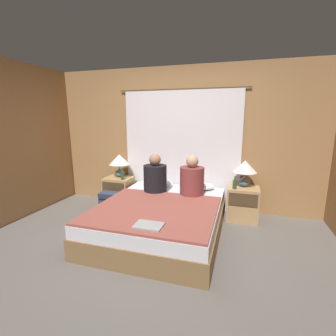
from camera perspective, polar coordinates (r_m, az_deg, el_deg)
name	(u,v)px	position (r m, az deg, el deg)	size (l,w,h in m)	color
ground_plane	(147,253)	(3.17, -5.03, -19.19)	(16.00, 16.00, 0.00)	#66605B
wall_back	(182,139)	(4.40, 3.23, 6.79)	(4.86, 0.06, 2.50)	#A37547
curtain_panel	(181,150)	(4.36, 3.00, 4.21)	(2.29, 0.02, 2.12)	white
bed	(162,218)	(3.57, -1.49, -11.60)	(1.65, 2.08, 0.44)	olive
nightstand_left	(119,192)	(4.66, -11.43, -5.43)	(0.49, 0.42, 0.54)	tan
nightstand_right	(243,203)	(4.14, 17.09, -7.96)	(0.49, 0.42, 0.54)	tan
lamp_left	(119,161)	(4.59, -11.32, 1.53)	(0.38, 0.38, 0.42)	slate
lamp_right	(245,169)	(4.05, 17.57, -0.13)	(0.38, 0.38, 0.42)	slate
pillow_left	(157,182)	(4.34, -2.54, -3.39)	(0.57, 0.32, 0.12)	white
pillow_right	(197,186)	(4.16, 6.93, -4.13)	(0.57, 0.32, 0.12)	white
blanket_on_bed	(155,210)	(3.22, -3.17, -9.70)	(1.59, 1.44, 0.03)	#994C42
person_left_in_bed	(155,177)	(3.92, -3.03, -2.13)	(0.37, 0.37, 0.63)	black
person_right_in_bed	(192,180)	(3.76, 5.63, -2.72)	(0.37, 0.37, 0.64)	brown
beer_bottle_on_left_stand	(122,175)	(4.41, -10.68, -1.58)	(0.06, 0.06, 0.22)	#2D4C28
beer_bottle_on_right_stand	(235,184)	(3.92, 15.39, -3.65)	(0.06, 0.06, 0.20)	#2D4C28
laptop_on_bed	(149,225)	(2.73, -4.56, -13.27)	(0.31, 0.23, 0.02)	#9EA0A5
backpack_on_floor	(109,202)	(4.32, -13.62, -7.70)	(0.31, 0.22, 0.38)	#333D56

